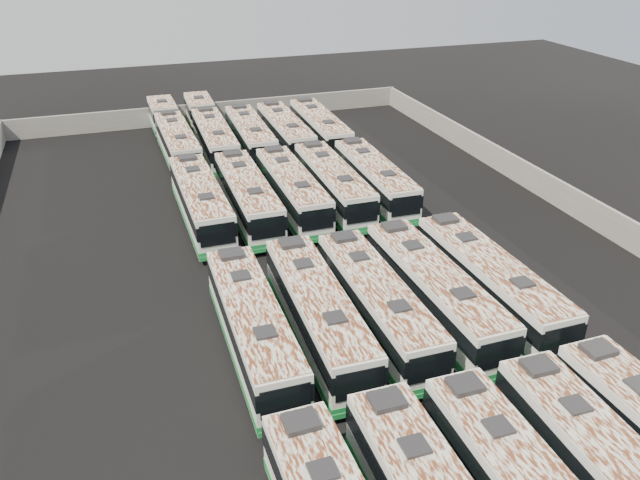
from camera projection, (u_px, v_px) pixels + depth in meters
The scene contains 17 objects.
ground at pixel (311, 270), 41.73m from camera, with size 140.00×140.00×0.00m, color black.
perimeter_wall at pixel (311, 256), 41.23m from camera, with size 45.20×73.20×2.20m.
bus_midfront_far_left at pixel (253, 327), 32.82m from camera, with size 2.77×12.78×3.60m.
bus_midfront_left at pixel (318, 314), 33.88m from camera, with size 3.04×13.02×3.65m.
bus_midfront_center at pixel (377, 303), 34.83m from camera, with size 2.71×12.73×3.59m.
bus_midfront_right at pixel (434, 292), 35.79m from camera, with size 2.96×13.16×3.70m.
bus_midfront_far_right at pixel (489, 282), 36.78m from camera, with size 2.93×13.12×3.69m.
bus_midback_far_left at pixel (201, 202), 47.11m from camera, with size 2.97×13.16×3.70m.
bus_midback_left at pixel (248, 196), 48.06m from camera, with size 2.85×13.06×3.68m.
bus_midback_center at pixel (292, 190), 49.20m from camera, with size 2.76×12.88×3.63m.
bus_midback_right at pixel (333, 184), 50.26m from camera, with size 2.91×13.00×3.66m.
bus_midback_far_right at pixel (374, 179), 51.30m from camera, with size 3.01×12.78×3.59m.
bus_back_far_left at pixel (173, 134), 62.20m from camera, with size 3.10×19.71×3.57m.
bus_back_left at pixel (210, 130), 63.26m from camera, with size 3.12×19.97×3.61m.
bus_back_center at pixel (250, 137), 61.21m from camera, with size 3.04×12.90×3.62m.
bus_back_right at pixel (285, 133), 62.25m from camera, with size 2.87×12.94×3.64m.
bus_back_far_right at pixel (320, 129), 63.18m from camera, with size 3.11×13.19×3.70m.
Camera 1 is at (-11.03, -34.38, 21.03)m, focal length 35.00 mm.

